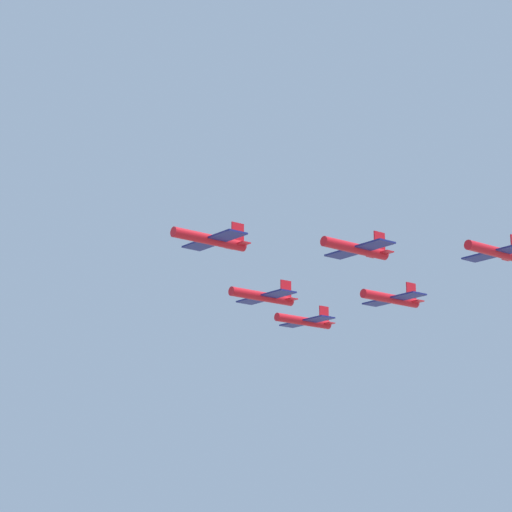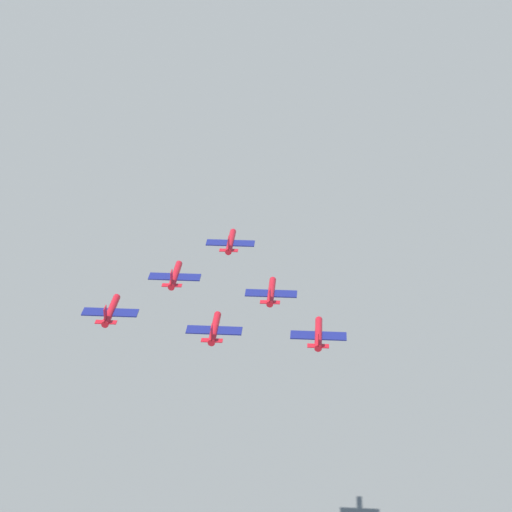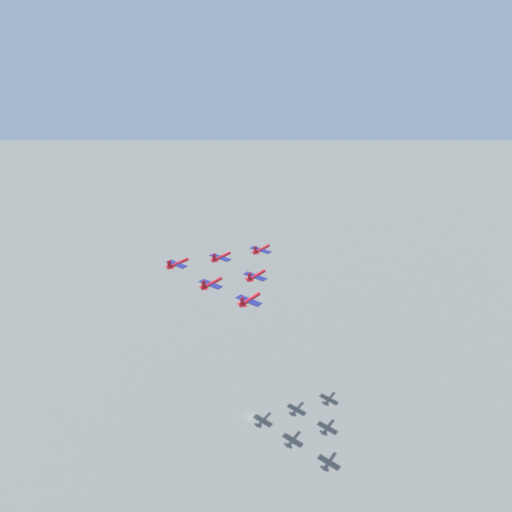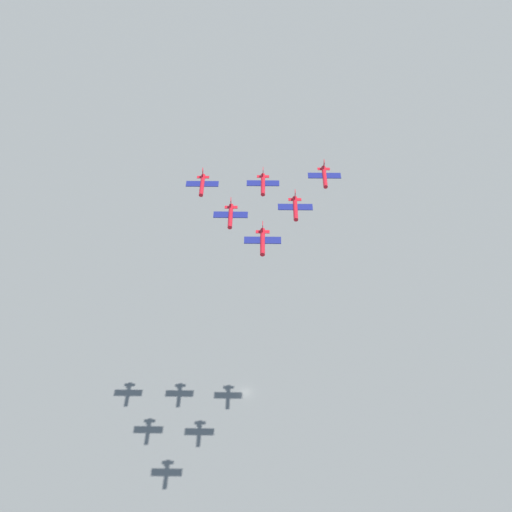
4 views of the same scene
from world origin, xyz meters
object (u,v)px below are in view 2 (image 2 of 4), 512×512
jet_1 (175,276)px  jet_5 (318,335)px  jet_4 (214,329)px  jet_0 (231,242)px  jet_3 (111,311)px  jet_2 (271,293)px

jet_1 → jet_5: size_ratio=1.00×
jet_4 → jet_5: size_ratio=1.00×
jet_0 → jet_5: jet_0 is taller
jet_1 → jet_3: size_ratio=1.00×
jet_0 → jet_2: (-7.62, -17.51, -3.49)m
jet_2 → jet_4: jet_4 is taller
jet_2 → jet_3: size_ratio=1.00×
jet_1 → jet_4: jet_1 is taller
jet_0 → jet_1: (-19.00, -1.84, -0.44)m
jet_3 → jet_5: size_ratio=1.00×
jet_3 → jet_4: (11.38, -15.66, -3.05)m
jet_0 → jet_4: 33.07m
jet_2 → jet_1: bearing=-180.0°
jet_1 → jet_3: 19.10m
jet_1 → jet_3: (-19.00, -1.84, 0.29)m
jet_0 → jet_3: bearing=-120.5°
jet_1 → jet_2: (11.38, -15.66, -3.04)m
jet_1 → jet_2: jet_1 is taller
jet_3 → jet_2: bearing=29.5°
jet_0 → jet_2: bearing=-59.5°
jet_2 → jet_4: bearing=-120.5°
jet_0 → jet_4: bearing=-90.0°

